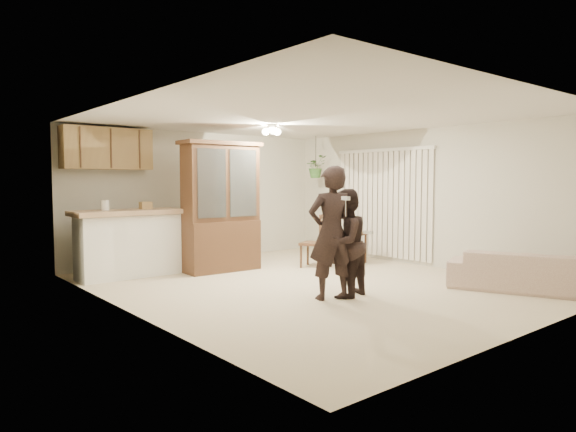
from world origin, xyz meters
TOP-DOWN VIEW (x-y plane):
  - floor at (0.00, 0.00)m, footprint 6.50×6.50m
  - ceiling at (0.00, 0.00)m, footprint 5.50×6.50m
  - wall_back at (0.00, 3.25)m, footprint 5.50×0.02m
  - wall_front at (0.00, -3.25)m, footprint 5.50×0.02m
  - wall_left at (-2.75, 0.00)m, footprint 0.02×6.50m
  - wall_right at (2.75, 0.00)m, footprint 0.02×6.50m
  - breakfast_bar at (-1.85, 2.35)m, footprint 1.60×0.55m
  - bar_top at (-1.85, 2.35)m, footprint 1.75×0.70m
  - upper_cabinets at (-1.90, 3.07)m, footprint 1.50×0.34m
  - vertical_blinds at (2.71, 0.90)m, footprint 0.06×2.30m
  - ceiling_fixture at (0.20, 1.20)m, footprint 0.36×0.36m
  - hanging_plant at (2.30, 2.40)m, footprint 0.43×0.37m
  - plant_cord at (2.30, 2.40)m, footprint 0.01×0.01m
  - sofa at (2.02, -2.21)m, footprint 1.40×2.01m
  - adult at (-0.43, -0.87)m, footprint 0.76×0.62m
  - child at (-0.19, -0.90)m, footprint 0.77×0.66m
  - china_hutch at (-0.40, 1.86)m, footprint 1.43×0.60m
  - side_table at (1.90, 1.00)m, footprint 0.67×0.67m
  - chair_bar at (-1.23, 2.43)m, footprint 0.49×0.49m
  - chair_hutch_left at (0.14, 2.90)m, footprint 0.61×0.61m
  - chair_hutch_right at (1.08, 1.13)m, footprint 0.58×0.58m
  - controller_adult at (-0.56, -1.26)m, footprint 0.09×0.16m
  - controller_child at (-0.10, -1.22)m, footprint 0.07×0.13m

SIDE VIEW (x-z plane):
  - floor at x=0.00m, z-range 0.00..0.00m
  - chair_bar at x=-1.23m, z-range -0.21..0.75m
  - chair_hutch_right at x=1.08m, z-range -0.21..0.75m
  - chair_hutch_left at x=0.14m, z-range -0.21..0.76m
  - side_table at x=1.90m, z-range -0.02..0.63m
  - sofa at x=2.02m, z-range 0.00..0.73m
  - breakfast_bar at x=-1.85m, z-range 0.00..1.00m
  - child at x=-0.19m, z-range 0.00..1.35m
  - controller_child at x=-0.10m, z-range 0.87..0.91m
  - adult at x=-0.43m, z-range 0.00..1.80m
  - bar_top at x=-1.85m, z-range 1.01..1.09m
  - china_hutch at x=-0.40m, z-range -0.01..2.21m
  - vertical_blinds at x=2.71m, z-range 0.05..2.15m
  - wall_back at x=0.00m, z-range 0.00..2.50m
  - wall_front at x=0.00m, z-range 0.00..2.50m
  - wall_left at x=-2.75m, z-range 0.00..2.50m
  - wall_right at x=2.75m, z-range 0.00..2.50m
  - controller_adult at x=-0.56m, z-range 1.32..1.37m
  - hanging_plant at x=2.30m, z-range 1.61..2.09m
  - upper_cabinets at x=-1.90m, z-range 1.75..2.45m
  - plant_cord at x=2.30m, z-range 1.85..2.50m
  - ceiling_fixture at x=0.20m, z-range 2.30..2.50m
  - ceiling at x=0.00m, z-range 2.49..2.51m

